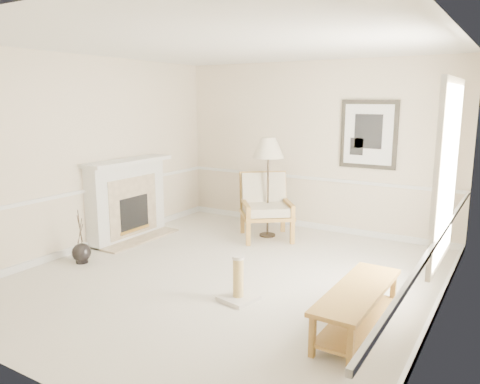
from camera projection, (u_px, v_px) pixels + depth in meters
name	position (u px, v px, depth m)	size (l,w,h in m)	color
ground	(228.00, 276.00, 6.06)	(5.50, 5.50, 0.00)	silver
room	(240.00, 132.00, 5.70)	(5.04, 5.54, 2.92)	beige
fireplace	(128.00, 200.00, 7.64)	(0.64, 1.64, 1.31)	white
floor_vase	(82.00, 253.00, 6.54)	(0.26, 0.26, 0.77)	black
armchair	(265.00, 203.00, 7.74)	(1.16, 1.17, 1.06)	olive
floor_lamp	(268.00, 151.00, 7.59)	(0.57, 0.57, 1.65)	black
bench	(357.00, 302.00, 4.60)	(0.47, 1.53, 0.44)	olive
scratching_post	(238.00, 286.00, 5.31)	(0.44, 0.44, 0.53)	silver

